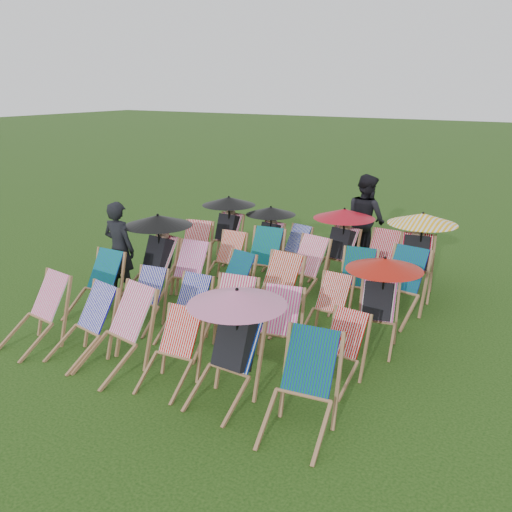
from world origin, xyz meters
The scene contains 33 objects.
ground centered at (0.00, 0.00, 0.00)m, with size 100.00×100.00×0.00m, color black.
deckchair_0 centered at (-1.91, -2.33, 0.48)m, with size 0.75×0.96×0.96m.
deckchair_1 centered at (-1.09, -2.25, 0.46)m, with size 0.76×0.95×0.93m.
deckchair_2 centered at (-0.49, -2.25, 0.51)m, with size 0.83×1.04×1.02m.
deckchair_3 centered at (0.33, -2.19, 0.43)m, with size 0.64×0.84×0.87m.
deckchair_4 centered at (1.13, -2.12, 0.69)m, with size 1.11×1.16×1.32m.
deckchair_5 centered at (2.10, -2.27, 0.50)m, with size 0.77×1.00×1.01m.
deckchair_6 centered at (-2.03, -1.14, 0.48)m, with size 0.65×0.90×0.96m.
deckchair_7 centered at (-1.12, -1.07, 0.41)m, with size 0.63×0.81×0.82m.
deckchair_8 centered at (-0.32, -1.09, 0.43)m, with size 0.60×0.82×0.86m.
deckchair_9 centered at (0.45, -1.17, 0.49)m, with size 0.79×0.99×0.97m.
deckchair_10 centered at (1.13, -1.10, 0.47)m, with size 0.78×0.97×0.94m.
deckchair_11 centered at (2.00, -1.12, 0.41)m, with size 0.62×0.81×0.82m.
deckchair_12 centered at (-1.88, 0.06, 0.72)m, with size 1.15×1.22×1.37m.
deckchair_13 centered at (-1.21, 0.02, 0.47)m, with size 0.70×0.92×0.95m.
deckchair_14 centered at (-0.40, 0.11, 0.44)m, with size 0.74×0.91×0.88m.
deckchair_15 centered at (0.46, -0.02, 0.50)m, with size 0.75×0.99×1.01m.
deckchair_16 centered at (1.31, 0.07, 0.41)m, with size 0.58×0.79×0.83m.
deckchair_17 centered at (2.05, 0.11, 0.65)m, with size 1.04×1.13×1.23m.
deckchair_18 centered at (-1.98, 1.22, 0.47)m, with size 0.78×0.98×0.95m.
deckchair_19 centered at (-1.18, 1.15, 0.44)m, with size 0.61×0.83×0.87m.
deckchair_20 centered at (-0.49, 1.24, 0.50)m, with size 0.76×0.98×1.00m.
deckchair_21 centered at (0.33, 1.15, 0.50)m, with size 0.83×1.03×1.00m.
deckchair_22 centered at (1.30, 1.13, 0.46)m, with size 0.73×0.93×0.93m.
deckchair_23 centered at (1.98, 1.21, 0.51)m, with size 0.81×1.03×1.03m.
deckchair_24 centered at (-1.98, 2.35, 0.67)m, with size 1.08×1.12×1.28m.
deckchair_25 centered at (-1.07, 2.46, 0.61)m, with size 0.97×1.03×1.16m.
deckchair_26 centered at (-0.50, 2.41, 0.41)m, with size 0.68×0.85×0.83m.
deckchair_27 centered at (0.49, 2.36, 0.69)m, with size 1.11×1.18×1.31m.
deckchair_28 centered at (1.23, 2.39, 0.48)m, with size 0.69×0.92×0.95m.
deckchair_29 centered at (1.89, 2.42, 0.73)m, with size 1.16×1.26×1.38m.
person_left centered at (-2.30, -0.28, 0.81)m, with size 0.59×0.39×1.62m, color black.
person_rear centered at (0.53, 3.58, 0.89)m, with size 0.87×0.67×1.78m, color black.
Camera 1 is at (4.37, -6.86, 3.47)m, focal length 40.00 mm.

